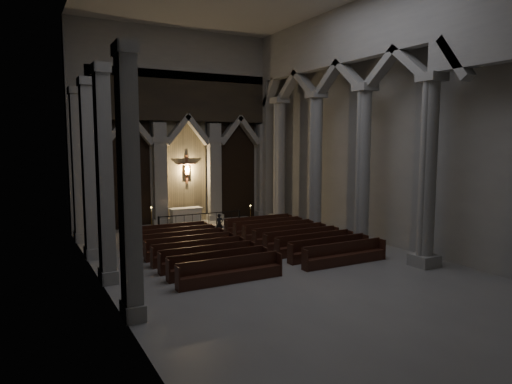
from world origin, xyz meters
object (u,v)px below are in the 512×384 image
altar_rail (201,219)px  worshipper (219,224)px  candle_stand_left (152,227)px  pews (248,246)px  altar (186,216)px  candle_stand_right (250,219)px

altar_rail → worshipper: bearing=-73.8°
candle_stand_left → worshipper: (3.44, -1.70, 0.15)m
pews → worshipper: (0.49, 4.52, 0.27)m
altar → pews: altar is taller
altar → altar_rail: size_ratio=0.39×
altar_rail → pews: (-0.00, -6.21, -0.37)m
altar → candle_stand_right: bearing=-18.6°
altar → candle_stand_right: size_ratio=1.62×
altar → worshipper: 3.29m
altar → candle_stand_right: (3.86, -1.30, -0.33)m
altar_rail → candle_stand_right: bearing=2.8°
altar → altar_rail: (0.43, -1.47, 0.01)m
altar → candle_stand_left: candle_stand_left is taller
candle_stand_left → worshipper: candle_stand_left is taller
altar_rail → candle_stand_right: 3.45m
pews → candle_stand_right: bearing=61.7°
altar → worshipper: (0.92, -3.16, -0.08)m
worshipper → candle_stand_left: bearing=167.9°
altar → altar_rail: 1.53m
altar_rail → candle_stand_left: size_ratio=3.30×
candle_stand_right → pews: bearing=-118.3°
candle_stand_left → altar: bearing=30.1°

